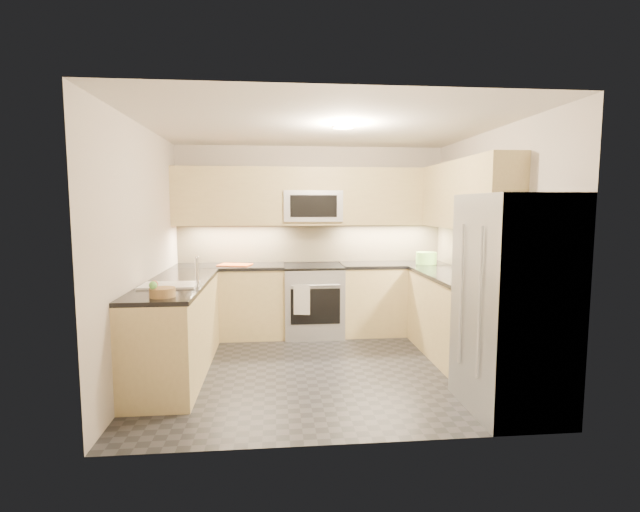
{
  "coord_description": "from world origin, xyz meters",
  "views": [
    {
      "loc": [
        -0.49,
        -4.72,
        1.7
      ],
      "look_at": [
        0.0,
        0.35,
        1.15
      ],
      "focal_mm": 26.0,
      "sensor_mm": 36.0,
      "label": 1
    }
  ],
  "objects_px": {
    "gas_range": "(313,301)",
    "utensil_bowl": "(426,258)",
    "microwave": "(312,206)",
    "refrigerator": "(513,304)",
    "fruit_basket": "(163,292)",
    "cutting_board": "(235,265)"
  },
  "relations": [
    {
      "from": "gas_range",
      "to": "utensil_bowl",
      "type": "height_order",
      "value": "utensil_bowl"
    },
    {
      "from": "microwave",
      "to": "refrigerator",
      "type": "xyz_separation_m",
      "value": [
        1.45,
        -2.55,
        -0.8
      ]
    },
    {
      "from": "microwave",
      "to": "fruit_basket",
      "type": "bearing_deg",
      "value": -123.46
    },
    {
      "from": "microwave",
      "to": "utensil_bowl",
      "type": "relative_size",
      "value": 2.8
    },
    {
      "from": "microwave",
      "to": "utensil_bowl",
      "type": "bearing_deg",
      "value": -8.21
    },
    {
      "from": "gas_range",
      "to": "refrigerator",
      "type": "xyz_separation_m",
      "value": [
        1.45,
        -2.43,
        0.45
      ]
    },
    {
      "from": "microwave",
      "to": "cutting_board",
      "type": "bearing_deg",
      "value": -173.38
    },
    {
      "from": "gas_range",
      "to": "utensil_bowl",
      "type": "bearing_deg",
      "value": -3.46
    },
    {
      "from": "fruit_basket",
      "to": "utensil_bowl",
      "type": "bearing_deg",
      "value": 33.82
    },
    {
      "from": "microwave",
      "to": "utensil_bowl",
      "type": "distance_m",
      "value": 1.65
    },
    {
      "from": "refrigerator",
      "to": "cutting_board",
      "type": "height_order",
      "value": "refrigerator"
    },
    {
      "from": "utensil_bowl",
      "to": "cutting_board",
      "type": "height_order",
      "value": "utensil_bowl"
    },
    {
      "from": "utensil_bowl",
      "to": "fruit_basket",
      "type": "relative_size",
      "value": 1.27
    },
    {
      "from": "cutting_board",
      "to": "fruit_basket",
      "type": "height_order",
      "value": "fruit_basket"
    },
    {
      "from": "refrigerator",
      "to": "cutting_board",
      "type": "distance_m",
      "value": 3.46
    },
    {
      "from": "refrigerator",
      "to": "cutting_board",
      "type": "relative_size",
      "value": 4.48
    },
    {
      "from": "microwave",
      "to": "utensil_bowl",
      "type": "height_order",
      "value": "microwave"
    },
    {
      "from": "gas_range",
      "to": "fruit_basket",
      "type": "bearing_deg",
      "value": -125.03
    },
    {
      "from": "gas_range",
      "to": "refrigerator",
      "type": "height_order",
      "value": "refrigerator"
    },
    {
      "from": "utensil_bowl",
      "to": "cutting_board",
      "type": "bearing_deg",
      "value": 177.77
    },
    {
      "from": "microwave",
      "to": "refrigerator",
      "type": "distance_m",
      "value": 3.04
    },
    {
      "from": "fruit_basket",
      "to": "cutting_board",
      "type": "bearing_deg",
      "value": 78.3
    }
  ]
}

